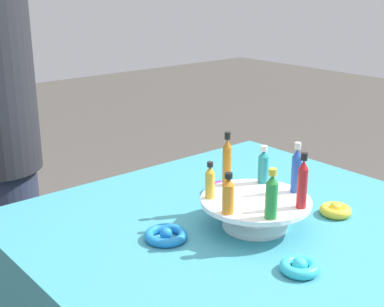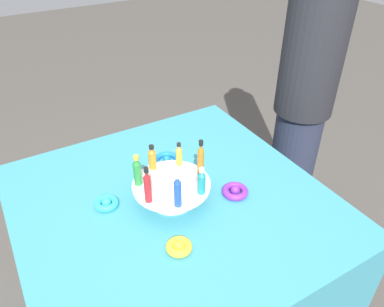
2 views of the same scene
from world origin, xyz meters
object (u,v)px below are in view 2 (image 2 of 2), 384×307
(bottle_red, at_px, (148,186))
(ribbon_bow_gold, at_px, (179,246))
(bottle_orange, at_px, (152,158))
(person_figure, at_px, (307,84))
(bottle_green, at_px, (137,171))
(ribbon_bow_teal, at_px, (106,203))
(ribbon_bow_blue, at_px, (167,160))
(bottle_blue, at_px, (178,191))
(bottle_gold, at_px, (179,155))
(display_stand, at_px, (172,189))
(ribbon_bow_purple, at_px, (235,191))
(bottle_teal, at_px, (202,182))
(bottle_amber, at_px, (201,159))

(bottle_red, xyz_separation_m, ribbon_bow_gold, (-0.02, 0.17, -0.12))
(bottle_orange, height_order, person_figure, person_figure)
(bottle_green, bearing_deg, ribbon_bow_teal, -15.40)
(bottle_green, height_order, ribbon_bow_blue, bottle_green)
(ribbon_bow_blue, height_order, ribbon_bow_teal, ribbon_bow_teal)
(ribbon_bow_blue, bearing_deg, ribbon_bow_teal, 22.58)
(bottle_orange, relative_size, person_figure, 0.06)
(bottle_green, bearing_deg, bottle_blue, 111.70)
(bottle_gold, relative_size, bottle_green, 0.79)
(display_stand, height_order, bottle_green, bottle_green)
(ribbon_bow_blue, bearing_deg, bottle_blue, 69.42)
(bottle_blue, xyz_separation_m, person_figure, (-0.94, -0.40, -0.02))
(ribbon_bow_purple, distance_m, ribbon_bow_teal, 0.45)
(bottle_green, bearing_deg, bottle_teal, 137.42)
(display_stand, height_order, ribbon_bow_purple, display_stand)
(ribbon_bow_purple, bearing_deg, bottle_teal, 2.24)
(bottle_orange, height_order, bottle_blue, bottle_blue)
(bottle_red, relative_size, person_figure, 0.08)
(bottle_teal, xyz_separation_m, ribbon_bow_teal, (0.27, -0.18, -0.11))
(bottle_red, height_order, bottle_blue, bottle_red)
(ribbon_bow_blue, xyz_separation_m, person_figure, (-0.82, -0.09, 0.11))
(display_stand, distance_m, person_figure, 0.96)
(bottle_teal, bearing_deg, bottle_gold, -94.01)
(bottle_orange, bearing_deg, ribbon_bow_gold, 77.80)
(ribbon_bow_blue, bearing_deg, ribbon_bow_gold, 67.58)
(bottle_orange, xyz_separation_m, person_figure, (-0.93, -0.18, -0.00))
(bottle_green, bearing_deg, bottle_amber, 163.13)
(bottle_green, distance_m, ribbon_bow_teal, 0.16)
(bottle_orange, bearing_deg, bottle_gold, 163.13)
(ribbon_bow_purple, height_order, ribbon_bow_gold, same)
(bottle_green, relative_size, person_figure, 0.07)
(ribbon_bow_purple, height_order, person_figure, person_figure)
(bottle_red, distance_m, ribbon_bow_purple, 0.34)
(bottle_orange, bearing_deg, bottle_red, 60.27)
(bottle_teal, height_order, ribbon_bow_purple, bottle_teal)
(person_figure, bearing_deg, bottle_red, 0.39)
(bottle_blue, height_order, ribbon_bow_purple, bottle_blue)
(bottle_red, height_order, bottle_teal, bottle_red)
(bottle_gold, xyz_separation_m, ribbon_bow_gold, (0.16, 0.29, -0.10))
(display_stand, height_order, bottle_red, bottle_red)
(display_stand, distance_m, bottle_blue, 0.14)
(display_stand, height_order, bottle_orange, bottle_orange)
(bottle_gold, distance_m, bottle_blue, 0.22)
(ribbon_bow_blue, bearing_deg, person_figure, -174.10)
(bottle_gold, bearing_deg, bottle_red, 34.56)
(bottle_green, relative_size, ribbon_bow_blue, 1.14)
(ribbon_bow_teal, height_order, ribbon_bow_gold, ribbon_bow_gold)
(bottle_amber, bearing_deg, bottle_red, 8.85)
(display_stand, xyz_separation_m, bottle_gold, (-0.08, -0.08, 0.07))
(bottle_orange, xyz_separation_m, ribbon_bow_blue, (-0.10, -0.10, -0.11))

